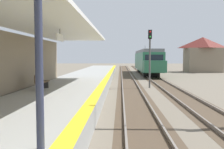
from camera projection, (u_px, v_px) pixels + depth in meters
The scene contains 8 objects.
station_platform at pixel (69, 91), 18.00m from camera, with size 5.00×80.00×0.91m.
station_building_with_canopy at pixel (4, 60), 11.99m from camera, with size 4.85×24.00×4.43m.
track_pair_nearest_platform at pixel (131, 90), 21.88m from camera, with size 2.34×120.00×0.16m.
track_pair_middle at pixel (173, 90), 21.77m from camera, with size 2.34×120.00×0.16m.
approaching_train at pixel (147, 61), 42.34m from camera, with size 2.93×19.60×4.76m.
rail_signal_post at pixel (150, 52), 23.56m from camera, with size 0.32×0.34×5.20m.
platform_bench at pixel (41, 81), 15.44m from camera, with size 0.45×1.60×0.88m.
distant_trackside_house at pixel (203, 54), 48.34m from camera, with size 6.60×5.28×6.40m.
Camera 1 is at (0.98, -1.78, 2.81)m, focal length 42.30 mm.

